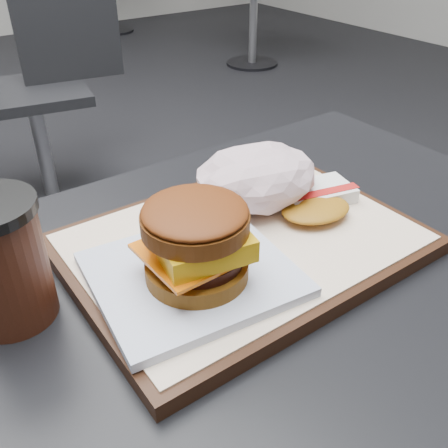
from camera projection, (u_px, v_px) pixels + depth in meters
customer_table at (270, 380)px, 0.65m from camera, size 0.80×0.60×0.77m
serving_tray at (243, 243)px, 0.56m from camera, size 0.38×0.28×0.02m
breakfast_sandwich at (195, 249)px, 0.47m from camera, size 0.21×0.19×0.09m
hash_brown at (316, 200)px, 0.61m from camera, size 0.13×0.11×0.02m
crumpled_wrapper at (258, 177)px, 0.60m from camera, size 0.16×0.12×0.07m
coffee_cup at (1, 262)px, 0.45m from camera, size 0.09×0.09×0.13m
neighbor_chair at (45, 77)px, 1.98m from camera, size 0.63×0.49×0.88m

